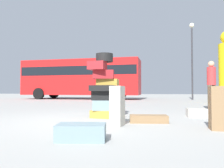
{
  "coord_description": "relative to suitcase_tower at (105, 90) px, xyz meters",
  "views": [
    {
      "loc": [
        1.57,
        -4.83,
        0.68
      ],
      "look_at": [
        0.32,
        1.28,
        0.87
      ],
      "focal_mm": 35.11,
      "sensor_mm": 36.0,
      "label": 1
    }
  ],
  "objects": [
    {
      "name": "person_bearded_onlooker",
      "position": [
        3.22,
        2.97,
        0.36
      ],
      "size": [
        0.3,
        0.3,
        1.75
      ],
      "rotation": [
        0.0,
        0.0,
        -2.5
      ],
      "color": "brown",
      "rests_on": "ground"
    },
    {
      "name": "suitcase_slate_upright_blue",
      "position": [
        0.27,
        -2.52,
        -0.58
      ],
      "size": [
        0.72,
        0.51,
        0.22
      ],
      "primitive_type": "cube",
      "rotation": [
        0.0,
        0.0,
        0.18
      ],
      "color": "gray",
      "rests_on": "ground"
    },
    {
      "name": "suitcase_tower",
      "position": [
        0.0,
        0.0,
        0.0
      ],
      "size": [
        0.8,
        0.65,
        1.62
      ],
      "color": "#B28C33",
      "rests_on": "ground"
    },
    {
      "name": "suitcase_brown_foreground_near",
      "position": [
        2.31,
        -1.29,
        -0.31
      ],
      "size": [
        0.23,
        0.31,
        0.76
      ],
      "primitive_type": "cube",
      "rotation": [
        0.0,
        0.0,
        -0.04
      ],
      "color": "olive",
      "rests_on": "ground"
    },
    {
      "name": "suitcase_cream_right_side",
      "position": [
        0.54,
        -1.19,
        -0.3
      ],
      "size": [
        0.25,
        0.4,
        0.77
      ],
      "primitive_type": "cube",
      "rotation": [
        0.0,
        0.0,
        -0.11
      ],
      "color": "beige",
      "rests_on": "ground"
    },
    {
      "name": "parked_bus",
      "position": [
        -4.76,
        11.71,
        1.14
      ],
      "size": [
        9.64,
        2.91,
        3.15
      ],
      "rotation": [
        0.0,
        0.0,
        -0.02
      ],
      "color": "red",
      "rests_on": "ground"
    },
    {
      "name": "ground_plane",
      "position": [
        -0.28,
        -0.57,
        -0.69
      ],
      "size": [
        80.0,
        80.0,
        0.0
      ],
      "primitive_type": "plane",
      "color": "#9E9E99"
    },
    {
      "name": "suitcase_brown_behind_tower",
      "position": [
        1.12,
        -0.65,
        -0.61
      ],
      "size": [
        0.84,
        0.44,
        0.16
      ],
      "primitive_type": "cube",
      "rotation": [
        0.0,
        0.0,
        0.15
      ],
      "color": "olive",
      "rests_on": "ground"
    },
    {
      "name": "lamp_post",
      "position": [
        3.97,
        12.03,
        3.15
      ],
      "size": [
        0.36,
        0.36,
        5.85
      ],
      "color": "#333338",
      "rests_on": "ground"
    },
    {
      "name": "suitcase_cream_white_trunk",
      "position": [
        2.32,
        0.65,
        -0.58
      ],
      "size": [
        0.52,
        0.41,
        0.22
      ],
      "primitive_type": "cube",
      "rotation": [
        0.0,
        0.0,
        0.06
      ],
      "color": "beige",
      "rests_on": "ground"
    }
  ]
}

